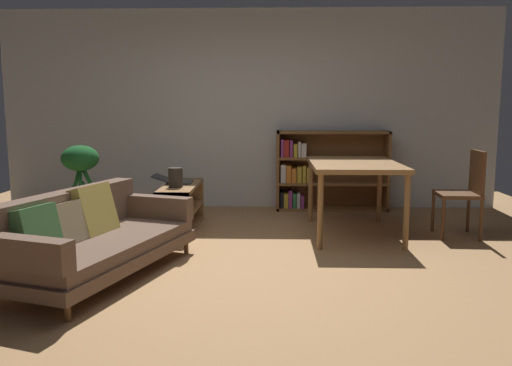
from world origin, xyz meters
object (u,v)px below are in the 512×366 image
(desk_speaker, at_px, (176,177))
(dining_chair_near, at_px, (465,189))
(open_laptop, at_px, (175,181))
(potted_floor_plant, at_px, (81,177))
(media_console, at_px, (181,207))
(fabric_couch, at_px, (89,236))
(bookshelf, at_px, (323,171))
(dining_table, at_px, (354,169))

(desk_speaker, height_order, dining_chair_near, dining_chair_near)
(desk_speaker, bearing_deg, dining_chair_near, -1.03)
(open_laptop, height_order, potted_floor_plant, potted_floor_plant)
(potted_floor_plant, bearing_deg, desk_speaker, 6.31)
(open_laptop, height_order, dining_chair_near, dining_chair_near)
(media_console, height_order, dining_chair_near, dining_chair_near)
(potted_floor_plant, bearing_deg, fabric_couch, -67.87)
(potted_floor_plant, relative_size, bookshelf, 0.65)
(fabric_couch, height_order, dining_chair_near, dining_chair_near)
(fabric_couch, bearing_deg, dining_table, 32.01)
(open_laptop, relative_size, desk_speaker, 2.14)
(media_console, bearing_deg, fabric_couch, -105.61)
(media_console, distance_m, open_laptop, 0.34)
(potted_floor_plant, xyz_separation_m, dining_chair_near, (4.13, 0.06, -0.11))
(media_console, bearing_deg, bookshelf, 35.90)
(potted_floor_plant, height_order, dining_table, potted_floor_plant)
(desk_speaker, bearing_deg, open_laptop, 102.17)
(media_console, bearing_deg, desk_speaker, -97.34)
(desk_speaker, bearing_deg, potted_floor_plant, -173.69)
(potted_floor_plant, height_order, bookshelf, bookshelf)
(desk_speaker, distance_m, bookshelf, 2.25)
(dining_chair_near, bearing_deg, potted_floor_plant, -179.24)
(media_console, relative_size, bookshelf, 0.75)
(desk_speaker, bearing_deg, media_console, 82.66)
(open_laptop, height_order, dining_table, dining_table)
(bookshelf, bearing_deg, media_console, -144.10)
(media_console, distance_m, desk_speaker, 0.41)
(potted_floor_plant, bearing_deg, media_console, 15.39)
(dining_table, bearing_deg, potted_floor_plant, -177.85)
(potted_floor_plant, height_order, dining_chair_near, potted_floor_plant)
(desk_speaker, distance_m, potted_floor_plant, 1.01)
(dining_table, bearing_deg, fabric_couch, -147.99)
(desk_speaker, xyz_separation_m, dining_chair_near, (3.12, -0.06, -0.10))
(bookshelf, bearing_deg, desk_speaker, -140.90)
(dining_table, distance_m, bookshelf, 1.45)
(desk_speaker, relative_size, bookshelf, 0.14)
(fabric_couch, height_order, bookshelf, bookshelf)
(potted_floor_plant, relative_size, dining_chair_near, 1.05)
(dining_table, xyz_separation_m, bookshelf, (-0.20, 1.42, -0.19))
(desk_speaker, height_order, bookshelf, bookshelf)
(open_laptop, distance_m, dining_chair_near, 3.22)
(fabric_couch, relative_size, media_console, 1.78)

